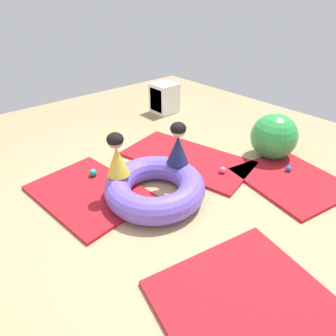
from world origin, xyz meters
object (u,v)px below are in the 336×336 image
object	(u,v)px
play_ball_teal	(93,173)
exercise_ball_large	(274,137)
play_ball_blue	(289,169)
inflatable_cushion	(155,187)
child_in_navy	(178,144)
play_ball_red	(184,158)
storage_cube	(163,98)
play_ball_pink	(223,170)
child_in_yellow	(117,155)

from	to	relation	value
play_ball_teal	exercise_ball_large	size ratio (longest dim) A/B	0.15
play_ball_blue	exercise_ball_large	world-z (taller)	exercise_ball_large
play_ball_blue	inflatable_cushion	bearing A→B (deg)	-114.41
child_in_navy	play_ball_teal	bearing A→B (deg)	63.57
play_ball_red	storage_cube	world-z (taller)	storage_cube
inflatable_cushion	play_ball_blue	distance (m)	1.82
child_in_navy	play_ball_pink	bearing A→B (deg)	-95.74
play_ball_blue	play_ball_pink	size ratio (longest dim) A/B	0.87
inflatable_cushion	child_in_navy	xyz separation A→B (m)	(-0.06, 0.41, 0.40)
play_ball_pink	play_ball_teal	size ratio (longest dim) A/B	0.90
play_ball_red	play_ball_pink	xyz separation A→B (m)	(0.58, 0.15, 0.01)
inflatable_cushion	exercise_ball_large	world-z (taller)	exercise_ball_large
inflatable_cushion	play_ball_red	bearing A→B (deg)	114.27
child_in_navy	play_ball_blue	size ratio (longest dim) A/B	6.76
child_in_yellow	play_ball_blue	size ratio (longest dim) A/B	6.67
storage_cube	inflatable_cushion	bearing A→B (deg)	-42.38
play_ball_teal	play_ball_pink	bearing A→B (deg)	51.42
inflatable_cushion	play_ball_blue	world-z (taller)	inflatable_cushion
play_ball_red	child_in_yellow	bearing A→B (deg)	-86.67
play_ball_teal	exercise_ball_large	distance (m)	2.53
play_ball_blue	play_ball_red	xyz separation A→B (m)	(-1.12, -0.83, -0.00)
play_ball_blue	play_ball_teal	bearing A→B (deg)	-128.51
child_in_navy	child_in_yellow	size ratio (longest dim) A/B	1.01
play_ball_red	exercise_ball_large	bearing A→B (deg)	56.16
child_in_navy	play_ball_red	bearing A→B (deg)	-33.34
child_in_yellow	play_ball_teal	bearing A→B (deg)	122.75
inflatable_cushion	play_ball_pink	world-z (taller)	inflatable_cushion
play_ball_teal	child_in_navy	bearing A→B (deg)	43.94
inflatable_cushion	storage_cube	world-z (taller)	storage_cube
inflatable_cushion	child_in_navy	distance (m)	0.58
child_in_yellow	exercise_ball_large	world-z (taller)	child_in_yellow
play_ball_teal	child_in_yellow	bearing A→B (deg)	7.28
child_in_navy	exercise_ball_large	size ratio (longest dim) A/B	0.80
play_ball_red	play_ball_blue	bearing A→B (deg)	36.61
inflatable_cushion	play_ball_teal	bearing A→B (deg)	-157.71
child_in_navy	play_ball_red	world-z (taller)	child_in_navy
inflatable_cushion	play_ball_red	xyz separation A→B (m)	(-0.37, 0.82, -0.08)
inflatable_cushion	exercise_ball_large	size ratio (longest dim) A/B	1.79
play_ball_pink	exercise_ball_large	world-z (taller)	exercise_ball_large
child_in_yellow	play_ball_red	xyz separation A→B (m)	(-0.06, 1.10, -0.48)
play_ball_teal	inflatable_cushion	bearing A→B (deg)	22.29
inflatable_cushion	child_in_navy	bearing A→B (deg)	98.20
child_in_navy	child_in_yellow	distance (m)	0.73
play_ball_blue	play_ball_red	distance (m)	1.40
play_ball_blue	storage_cube	world-z (taller)	storage_cube
play_ball_blue	play_ball_teal	xyz separation A→B (m)	(-1.59, -2.00, 0.01)
play_ball_pink	play_ball_teal	distance (m)	1.68
play_ball_red	play_ball_pink	bearing A→B (deg)	14.12
child_in_navy	storage_cube	bearing A→B (deg)	-16.68
child_in_yellow	play_ball_pink	bearing A→B (deg)	3.05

